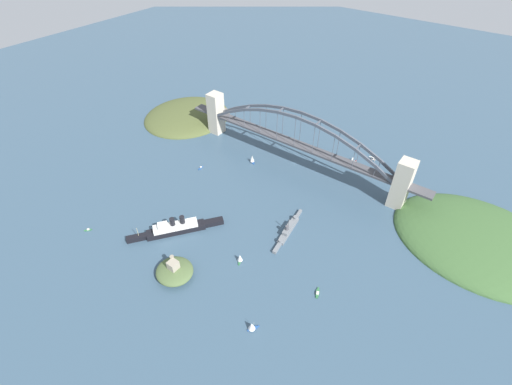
{
  "coord_description": "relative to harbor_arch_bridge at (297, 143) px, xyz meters",
  "views": [
    {
      "loc": [
        -175.01,
        316.94,
        260.33
      ],
      "look_at": [
        0.0,
        79.85,
        8.0
      ],
      "focal_mm": 25.45,
      "sensor_mm": 36.0,
      "label": 1
    }
  ],
  "objects": [
    {
      "name": "small_boat_1",
      "position": [
        85.51,
        75.64,
        -28.82
      ],
      "size": [
        2.34,
        8.63,
        2.08
      ],
      "color": "#234C8C",
      "rests_on": "ground"
    },
    {
      "name": "headland_east_shore",
      "position": [
        186.21,
        -6.65,
        -29.55
      ],
      "size": [
        117.8,
        127.16,
        21.31
      ],
      "color": "#4C562D",
      "rests_on": "ground"
    },
    {
      "name": "seaplane_taxiing_near_bridge",
      "position": [
        -74.29,
        -63.35,
        -27.37
      ],
      "size": [
        11.46,
        8.29,
        4.99
      ],
      "color": "#B7B7B2",
      "rests_on": "ground"
    },
    {
      "name": "small_boat_0",
      "position": [
        43.27,
        29.06,
        -24.62
      ],
      "size": [
        8.68,
        6.79,
        10.76
      ],
      "color": "#234C8C",
      "rests_on": "ground"
    },
    {
      "name": "fort_island_mid_harbor",
      "position": [
        -3.27,
        202.96,
        -24.22
      ],
      "size": [
        33.14,
        31.61,
        18.2
      ],
      "color": "#4C6038",
      "rests_on": "ground"
    },
    {
      "name": "headland_west_shore",
      "position": [
        -210.85,
        2.77,
        -29.55
      ],
      "size": [
        160.75,
        128.23,
        24.75
      ],
      "color": "#3D6033",
      "rests_on": "ground"
    },
    {
      "name": "small_boat_2",
      "position": [
        -87.65,
        203.92,
        -25.16
      ],
      "size": [
        7.48,
        9.46,
        9.48
      ],
      "color": "#234C8C",
      "rests_on": "ground"
    },
    {
      "name": "ocean_liner",
      "position": [
        32.99,
        165.88,
        -24.5
      ],
      "size": [
        61.66,
        78.75,
        18.42
      ],
      "color": "black",
      "rests_on": "ground"
    },
    {
      "name": "small_boat_3",
      "position": [
        104.34,
        216.6,
        -28.76
      ],
      "size": [
        5.7,
        6.47,
        2.26
      ],
      "color": "#2D6B3D",
      "rests_on": "ground"
    },
    {
      "name": "harbor_arch_bridge",
      "position": [
        0.0,
        0.0,
        0.0
      ],
      "size": [
        314.14,
        16.91,
        67.24
      ],
      "color": "beige",
      "rests_on": "ground"
    },
    {
      "name": "naval_cruiser",
      "position": [
        -54.83,
        101.44,
        -26.84
      ],
      "size": [
        12.64,
        63.91,
        16.48
      ],
      "color": "slate",
      "rests_on": "ground"
    },
    {
      "name": "small_boat_4",
      "position": [
        -112.55,
        146.01,
        -28.85
      ],
      "size": [
        5.41,
        10.49,
        1.92
      ],
      "color": "#2D6B3D",
      "rests_on": "ground"
    },
    {
      "name": "seaplane_second_in_formation",
      "position": [
        -55.85,
        -42.68,
        -27.32
      ],
      "size": [
        8.63,
        11.97,
        4.98
      ],
      "color": "#B7B7B2",
      "rests_on": "ground"
    },
    {
      "name": "small_boat_5",
      "position": [
        -39.41,
        157.53,
        -25.26
      ],
      "size": [
        6.36,
        8.34,
        9.25
      ],
      "color": "#2D6B3D",
      "rests_on": "ground"
    },
    {
      "name": "ground_plane",
      "position": [
        0.0,
        0.0,
        -29.55
      ],
      "size": [
        1400.0,
        1400.0,
        0.0
      ],
      "primitive_type": "plane",
      "color": "#385166"
    }
  ]
}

